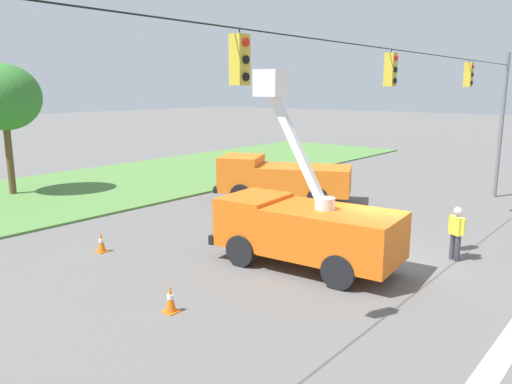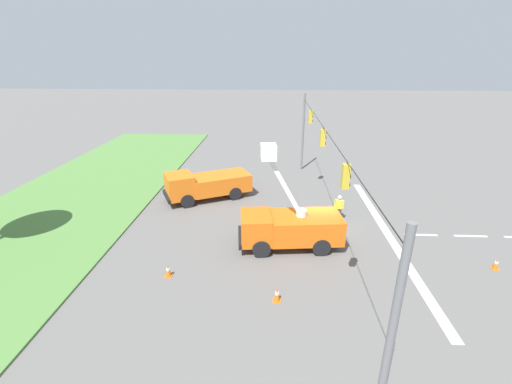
{
  "view_description": "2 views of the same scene",
  "coord_description": "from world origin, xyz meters",
  "px_view_note": "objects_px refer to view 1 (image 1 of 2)",
  "views": [
    {
      "loc": [
        -14.19,
        -6.57,
        5.49
      ],
      "look_at": [
        -1.04,
        4.33,
        1.93
      ],
      "focal_mm": 35.0,
      "sensor_mm": 36.0,
      "label": 1
    },
    {
      "loc": [
        -19.18,
        2.76,
        10.23
      ],
      "look_at": [
        0.64,
        3.79,
        2.39
      ],
      "focal_mm": 24.0,
      "sensor_mm": 36.0,
      "label": 2
    }
  ],
  "objects_px": {
    "utility_truck_bucket_lift": "(305,225)",
    "traffic_cone_mid_left": "(170,299)",
    "utility_truck_support_near": "(281,178)",
    "traffic_cone_foreground_left": "(101,242)",
    "road_worker": "(456,230)",
    "tree_centre": "(4,98)"
  },
  "relations": [
    {
      "from": "utility_truck_bucket_lift",
      "to": "road_worker",
      "type": "height_order",
      "value": "utility_truck_bucket_lift"
    },
    {
      "from": "utility_truck_bucket_lift",
      "to": "road_worker",
      "type": "distance_m",
      "value": 5.0
    },
    {
      "from": "tree_centre",
      "to": "utility_truck_bucket_lift",
      "type": "xyz_separation_m",
      "value": [
        0.94,
        -17.69,
        -3.68
      ]
    },
    {
      "from": "tree_centre",
      "to": "traffic_cone_mid_left",
      "type": "distance_m",
      "value": 18.05
    },
    {
      "from": "utility_truck_support_near",
      "to": "traffic_cone_foreground_left",
      "type": "xyz_separation_m",
      "value": [
        -10.16,
        0.02,
        -0.84
      ]
    },
    {
      "from": "traffic_cone_foreground_left",
      "to": "utility_truck_bucket_lift",
      "type": "bearing_deg",
      "value": -61.83
    },
    {
      "from": "utility_truck_bucket_lift",
      "to": "traffic_cone_foreground_left",
      "type": "relative_size",
      "value": 8.6
    },
    {
      "from": "tree_centre",
      "to": "traffic_cone_mid_left",
      "type": "bearing_deg",
      "value": -103.03
    },
    {
      "from": "tree_centre",
      "to": "utility_truck_support_near",
      "type": "bearing_deg",
      "value": -56.01
    },
    {
      "from": "utility_truck_bucket_lift",
      "to": "traffic_cone_mid_left",
      "type": "bearing_deg",
      "value": 171.81
    },
    {
      "from": "utility_truck_bucket_lift",
      "to": "road_worker",
      "type": "bearing_deg",
      "value": -43.71
    },
    {
      "from": "utility_truck_bucket_lift",
      "to": "traffic_cone_foreground_left",
      "type": "height_order",
      "value": "utility_truck_bucket_lift"
    },
    {
      "from": "utility_truck_bucket_lift",
      "to": "traffic_cone_mid_left",
      "type": "height_order",
      "value": "utility_truck_bucket_lift"
    },
    {
      "from": "utility_truck_support_near",
      "to": "traffic_cone_foreground_left",
      "type": "height_order",
      "value": "utility_truck_support_near"
    },
    {
      "from": "road_worker",
      "to": "traffic_cone_mid_left",
      "type": "xyz_separation_m",
      "value": [
        -8.47,
        4.14,
        -0.65
      ]
    },
    {
      "from": "utility_truck_support_near",
      "to": "traffic_cone_mid_left",
      "type": "bearing_deg",
      "value": -155.37
    },
    {
      "from": "traffic_cone_foreground_left",
      "to": "traffic_cone_mid_left",
      "type": "relative_size",
      "value": 0.98
    },
    {
      "from": "traffic_cone_foreground_left",
      "to": "traffic_cone_mid_left",
      "type": "xyz_separation_m",
      "value": [
        -1.59,
        -5.41,
        0.01
      ]
    },
    {
      "from": "tree_centre",
      "to": "traffic_cone_mid_left",
      "type": "xyz_separation_m",
      "value": [
        -3.93,
        -16.99,
        -4.67
      ]
    },
    {
      "from": "utility_truck_bucket_lift",
      "to": "utility_truck_support_near",
      "type": "distance_m",
      "value": 9.19
    },
    {
      "from": "road_worker",
      "to": "utility_truck_bucket_lift",
      "type": "bearing_deg",
      "value": 136.29
    },
    {
      "from": "utility_truck_bucket_lift",
      "to": "utility_truck_support_near",
      "type": "bearing_deg",
      "value": 41.48
    }
  ]
}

